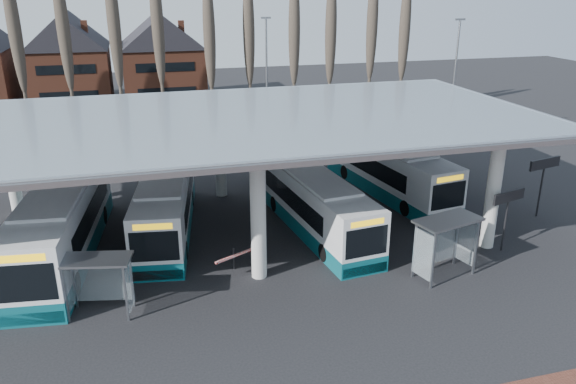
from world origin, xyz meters
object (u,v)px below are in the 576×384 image
object	(u,v)px
shelter_1	(98,272)
shelter_2	(444,234)
bus_0	(63,223)
bus_3	(388,169)
bus_1	(166,204)
bus_2	(315,204)

from	to	relation	value
shelter_1	shelter_2	xyz separation A→B (m)	(15.06, -0.79, 0.22)
bus_0	bus_3	size ratio (longest dim) A/B	1.07
shelter_1	bus_1	bearing A→B (deg)	80.22
bus_0	shelter_2	world-z (taller)	bus_0
shelter_1	shelter_2	distance (m)	15.08
bus_1	bus_3	world-z (taller)	bus_3
bus_1	shelter_2	bearing A→B (deg)	-26.88
bus_0	bus_2	xyz separation A→B (m)	(12.89, -0.37, -0.18)
shelter_1	bus_2	bearing A→B (deg)	39.81
bus_1	shelter_1	size ratio (longest dim) A/B	3.97
bus_2	bus_3	distance (m)	7.66
shelter_2	bus_1	bearing A→B (deg)	129.92
shelter_2	bus_0	bearing A→B (deg)	143.70
bus_3	shelter_1	xyz separation A→B (m)	(-17.27, -9.98, 0.29)
bus_1	shelter_1	bearing A→B (deg)	-103.59
bus_0	shelter_2	bearing A→B (deg)	-14.99
shelter_2	bus_3	bearing A→B (deg)	63.91
bus_2	shelter_2	bearing A→B (deg)	-63.65
bus_2	bus_3	xyz separation A→B (m)	(6.32, 4.33, 0.07)
bus_1	bus_2	bearing A→B (deg)	-6.22
bus_0	shelter_1	world-z (taller)	bus_0
bus_0	shelter_2	distance (m)	18.30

